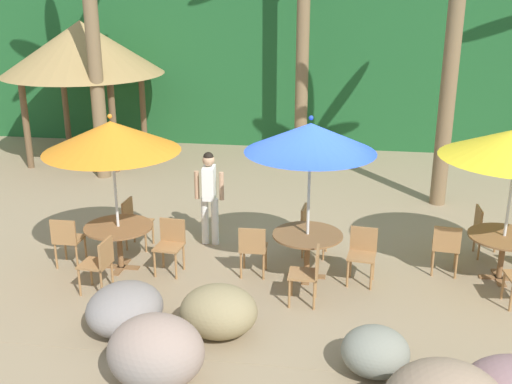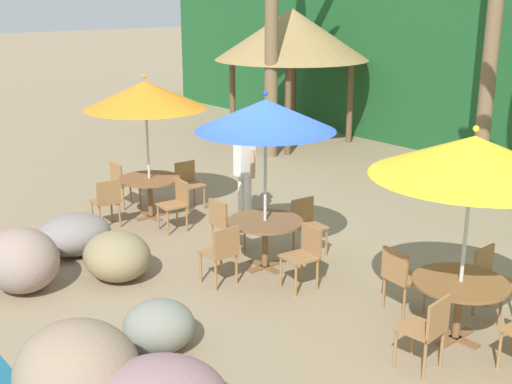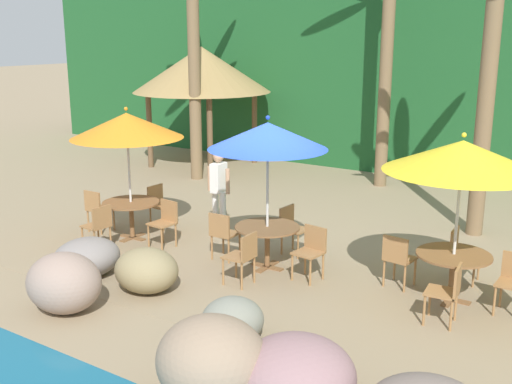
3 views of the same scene
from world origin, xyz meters
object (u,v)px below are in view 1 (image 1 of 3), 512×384
object	(u,v)px
chair_orange_seaward	(171,242)
palm_tree_third	(456,14)
dining_table_orange	(119,233)
chair_orange_left	(67,238)
chair_blue_right	(309,272)
chair_orange_right	(100,262)
chair_blue_left	(253,247)
chair_yellow_left	(446,246)
umbrella_blue	(310,138)
dining_table_yellow	(503,243)
palapa_hut	(82,48)
chair_orange_inland	(134,220)
waiter_in_white	(209,192)
dining_table_blue	(307,241)
umbrella_orange	(111,136)
chair_blue_seaward	(362,251)
chair_blue_inland	(310,227)
chair_yellow_inland	(484,228)

from	to	relation	value
chair_orange_seaward	palm_tree_third	bearing A→B (deg)	40.20
chair_orange_seaward	palm_tree_third	world-z (taller)	palm_tree_third
dining_table_orange	chair_orange_left	distance (m)	0.86
chair_orange_left	chair_blue_right	size ratio (longest dim) A/B	1.00
chair_orange_right	chair_blue_left	bearing A→B (deg)	21.71
chair_yellow_left	umbrella_blue	bearing A→B (deg)	-169.88
dining_table_yellow	chair_yellow_left	xyz separation A→B (m)	(-0.85, 0.01, -0.10)
chair_orange_right	palapa_hut	distance (m)	8.10
palapa_hut	chair_orange_left	bearing A→B (deg)	-70.39
chair_orange_inland	waiter_in_white	bearing A→B (deg)	14.32
dining_table_blue	chair_blue_left	bearing A→B (deg)	-172.03
umbrella_orange	chair_orange_left	distance (m)	1.91
chair_blue_seaward	chair_blue_right	bearing A→B (deg)	-132.49
chair_orange_inland	chair_blue_inland	distance (m)	3.07
dining_table_orange	chair_orange_inland	distance (m)	0.86
umbrella_orange	chair_blue_right	world-z (taller)	umbrella_orange
chair_orange_inland	chair_orange_right	world-z (taller)	same
chair_yellow_inland	chair_orange_left	bearing A→B (deg)	-167.88
chair_orange_left	dining_table_yellow	bearing A→B (deg)	5.05
chair_orange_inland	palm_tree_third	distance (m)	7.19
palm_tree_third	dining_table_blue	bearing A→B (deg)	-122.96
umbrella_orange	dining_table_yellow	size ratio (longest dim) A/B	2.34
chair_orange_inland	chair_blue_right	world-z (taller)	same
chair_orange_right	palm_tree_third	world-z (taller)	palm_tree_third
palm_tree_third	waiter_in_white	world-z (taller)	palm_tree_third
umbrella_orange	chair_blue_inland	xyz separation A→B (m)	(3.02, 0.98, -1.71)
chair_orange_right	chair_blue_inland	world-z (taller)	same
chair_orange_seaward	chair_yellow_left	distance (m)	4.37
chair_blue_inland	dining_table_yellow	size ratio (longest dim) A/B	0.79
chair_orange_left	chair_yellow_inland	world-z (taller)	same
chair_orange_seaward	palapa_hut	bearing A→B (deg)	122.45
chair_blue_left	palm_tree_third	world-z (taller)	palm_tree_third
umbrella_orange	dining_table_yellow	bearing A→B (deg)	4.81
chair_orange_seaward	chair_orange_right	world-z (taller)	same
chair_blue_right	chair_orange_left	bearing A→B (deg)	171.13
chair_orange_seaward	chair_orange_inland	distance (m)	1.23
chair_orange_inland	umbrella_blue	bearing A→B (deg)	-13.23
chair_blue_right	chair_blue_left	bearing A→B (deg)	142.05
chair_orange_right	palapa_hut	size ratio (longest dim) A/B	0.21
chair_blue_left	chair_blue_seaward	bearing A→B (deg)	3.43
chair_blue_left	chair_yellow_inland	world-z (taller)	same
chair_blue_right	chair_yellow_left	xyz separation A→B (m)	(2.07, 1.24, 0.00)
chair_orange_right	chair_blue_right	size ratio (longest dim) A/B	1.00
dining_table_orange	waiter_in_white	size ratio (longest dim) A/B	0.65
umbrella_orange	dining_table_blue	bearing A→B (deg)	2.43
chair_orange_left	palm_tree_third	distance (m)	8.25
umbrella_orange	chair_orange_seaward	size ratio (longest dim) A/B	2.95
chair_orange_right	chair_orange_left	bearing A→B (deg)	138.91
dining_table_yellow	chair_orange_inland	bearing A→B (deg)	176.78
dining_table_blue	palm_tree_third	xyz separation A→B (m)	(2.48, 3.82, 3.25)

